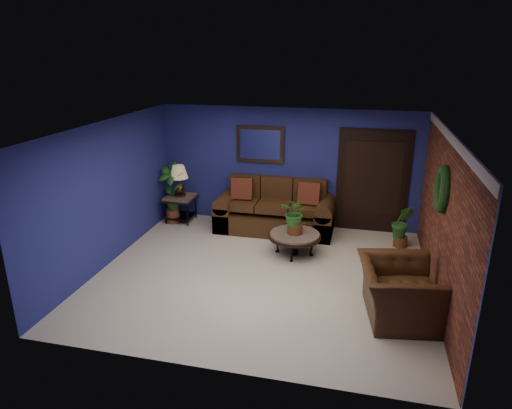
% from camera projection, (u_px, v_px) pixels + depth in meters
% --- Properties ---
extents(floor, '(5.50, 5.50, 0.00)m').
position_uv_depth(floor, '(262.00, 274.00, 7.76)').
color(floor, beige).
rests_on(floor, ground).
extents(wall_back, '(5.50, 0.04, 2.50)m').
position_uv_depth(wall_back, '(288.00, 167.00, 9.65)').
color(wall_back, navy).
rests_on(wall_back, ground).
extents(wall_left, '(0.04, 5.00, 2.50)m').
position_uv_depth(wall_left, '(109.00, 193.00, 7.95)').
color(wall_left, navy).
rests_on(wall_left, ground).
extents(wall_right_brick, '(0.04, 5.00, 2.50)m').
position_uv_depth(wall_right_brick, '(443.00, 219.00, 6.75)').
color(wall_right_brick, brown).
rests_on(wall_right_brick, ground).
extents(ceiling, '(5.50, 5.00, 0.02)m').
position_uv_depth(ceiling, '(263.00, 128.00, 6.94)').
color(ceiling, silver).
rests_on(ceiling, wall_back).
extents(crown_molding, '(0.03, 5.00, 0.14)m').
position_uv_depth(crown_molding, '(452.00, 140.00, 6.37)').
color(crown_molding, white).
rests_on(crown_molding, wall_right_brick).
extents(wall_mirror, '(1.02, 0.06, 0.77)m').
position_uv_depth(wall_mirror, '(260.00, 144.00, 9.59)').
color(wall_mirror, '#443018').
rests_on(wall_mirror, wall_back).
extents(closet_door, '(1.44, 0.06, 2.18)m').
position_uv_depth(closet_door, '(372.00, 182.00, 9.30)').
color(closet_door, black).
rests_on(closet_door, wall_back).
extents(wreath, '(0.16, 0.72, 0.72)m').
position_uv_depth(wreath, '(443.00, 189.00, 6.66)').
color(wreath, black).
rests_on(wreath, wall_right_brick).
extents(sofa, '(2.42, 1.04, 1.09)m').
position_uv_depth(sofa, '(276.00, 213.00, 9.60)').
color(sofa, '#422812').
rests_on(sofa, ground).
extents(coffee_table, '(0.97, 0.97, 0.42)m').
position_uv_depth(coffee_table, '(295.00, 236.00, 8.40)').
color(coffee_table, '#4C4843').
rests_on(coffee_table, ground).
extents(end_table, '(0.64, 0.64, 0.58)m').
position_uv_depth(end_table, '(180.00, 202.00, 10.00)').
color(end_table, '#4C4843').
rests_on(end_table, ground).
extents(table_lamp, '(0.40, 0.40, 0.66)m').
position_uv_depth(table_lamp, '(179.00, 177.00, 9.81)').
color(table_lamp, '#443018').
rests_on(table_lamp, end_table).
extents(side_chair, '(0.43, 0.43, 0.94)m').
position_uv_depth(side_chair, '(293.00, 206.00, 9.49)').
color(side_chair, brown).
rests_on(side_chair, ground).
extents(armchair, '(1.24, 1.37, 0.79)m').
position_uv_depth(armchair, '(398.00, 292.00, 6.43)').
color(armchair, '#422812').
rests_on(armchair, ground).
extents(coffee_plant, '(0.60, 0.56, 0.68)m').
position_uv_depth(coffee_plant, '(295.00, 215.00, 8.26)').
color(coffee_plant, brown).
rests_on(coffee_plant, coffee_table).
extents(floor_plant, '(0.39, 0.32, 0.84)m').
position_uv_depth(floor_plant, '(402.00, 225.00, 8.71)').
color(floor_plant, brown).
rests_on(floor_plant, ground).
extents(tall_plant, '(0.63, 0.48, 1.33)m').
position_uv_depth(tall_plant, '(171.00, 191.00, 9.85)').
color(tall_plant, brown).
rests_on(tall_plant, ground).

